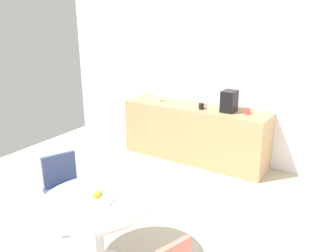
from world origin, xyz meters
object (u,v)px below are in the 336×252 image
at_px(coffee_maker, 229,101).
at_px(round_table, 98,214).
at_px(mug_green, 247,111).
at_px(chair_navy, 63,182).
at_px(mug_red, 201,106).
at_px(mug_white, 159,98).
at_px(fruit_bowl, 100,198).

bearing_deg(coffee_maker, round_table, -92.16).
relative_size(round_table, mug_green, 7.89).
xyz_separation_m(chair_navy, coffee_maker, (0.96, 2.42, 0.54)).
bearing_deg(round_table, mug_red, 96.43).
distance_m(round_table, mug_red, 2.73).
height_order(mug_white, mug_red, same).
bearing_deg(mug_red, mug_green, 9.19).
height_order(mug_red, coffee_maker, coffee_maker).
xyz_separation_m(round_table, mug_green, (0.39, 2.80, 0.36)).
relative_size(fruit_bowl, mug_white, 1.66).
xyz_separation_m(chair_navy, mug_green, (1.24, 2.44, 0.43)).
bearing_deg(round_table, chair_navy, 157.12).
relative_size(fruit_bowl, mug_green, 1.66).
xyz_separation_m(mug_white, coffee_maker, (1.24, 0.00, 0.11)).
bearing_deg(fruit_bowl, coffee_maker, 89.00).
height_order(round_table, mug_green, mug_green).
bearing_deg(fruit_bowl, mug_green, 83.25).
bearing_deg(round_table, fruit_bowl, -9.20).
distance_m(mug_white, mug_red, 0.84).
height_order(mug_white, coffee_maker, coffee_maker).
xyz_separation_m(round_table, coffee_maker, (0.10, 2.78, 0.48)).
bearing_deg(mug_green, mug_white, -179.33).
height_order(mug_green, coffee_maker, coffee_maker).
xyz_separation_m(mug_red, coffee_maker, (0.41, 0.10, 0.11)).
relative_size(chair_navy, fruit_bowl, 3.88).
bearing_deg(fruit_bowl, chair_navy, 157.90).
relative_size(mug_green, mug_red, 1.00).
distance_m(mug_green, mug_red, 0.70).
distance_m(round_table, mug_white, 3.02).
distance_m(fruit_bowl, mug_red, 2.72).
distance_m(chair_navy, coffee_maker, 2.66).
bearing_deg(chair_navy, fruit_bowl, -22.10).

